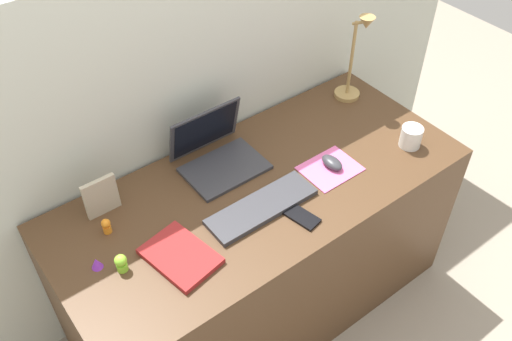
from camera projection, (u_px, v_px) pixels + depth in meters
ground_plane at (260, 300)px, 2.55m from camera, size 6.00×6.00×0.00m
back_wall at (202, 131)px, 2.26m from camera, size 2.76×0.05×1.49m
desk at (260, 249)px, 2.29m from camera, size 1.56×0.70×0.74m
laptop at (216, 151)px, 2.10m from camera, size 0.30×0.26×0.21m
keyboard at (262, 207)px, 1.95m from camera, size 0.41×0.13×0.02m
mousepad at (330, 169)px, 2.10m from camera, size 0.21×0.17×0.00m
mouse at (332, 163)px, 2.10m from camera, size 0.06×0.10×0.03m
cell_phone at (301, 216)px, 1.92m from camera, size 0.09×0.14×0.01m
desk_lamp at (355, 60)px, 2.30m from camera, size 0.11×0.14×0.40m
notebook_pad at (180, 256)px, 1.79m from camera, size 0.21×0.27×0.02m
picture_frame at (101, 197)px, 1.89m from camera, size 0.12×0.02×0.15m
coffee_mug at (411, 137)px, 2.17m from camera, size 0.08×0.08×0.09m
toy_figurine_orange at (106, 226)px, 1.86m from camera, size 0.03×0.03×0.06m
toy_figurine_lime at (121, 263)px, 1.74m from camera, size 0.04×0.04×0.07m
toy_figurine_purple at (96, 263)px, 1.76m from camera, size 0.04×0.04×0.04m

